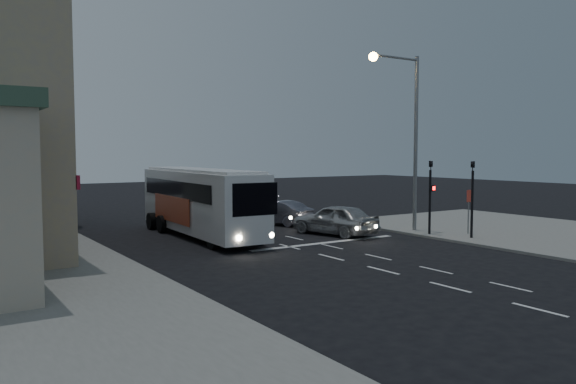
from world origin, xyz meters
TOP-DOWN VIEW (x-y plane):
  - ground at (0.00, 0.00)m, footprint 120.00×120.00m
  - road_markings at (1.29, 3.31)m, footprint 8.00×30.55m
  - tour_bus at (-2.00, 7.05)m, footprint 2.78×11.07m
  - car_suv at (3.96, 3.80)m, footprint 2.92×4.93m
  - car_sedan_a at (3.72, 8.85)m, footprint 2.74×4.48m
  - car_sedan_b at (4.49, 14.16)m, footprint 2.68×5.45m
  - traffic_signal_main at (7.60, 0.78)m, footprint 0.25×0.35m
  - traffic_signal_side at (8.30, -1.20)m, footprint 0.18×0.15m
  - regulatory_sign at (9.30, -0.24)m, footprint 0.45×0.12m
  - streetlight at (7.34, 2.20)m, footprint 3.32×0.44m
  - street_tree at (-8.21, 15.02)m, footprint 4.00×4.00m

SIDE VIEW (x-z plane):
  - ground at x=0.00m, z-range 0.00..0.00m
  - road_markings at x=1.29m, z-range 0.00..0.01m
  - car_sedan_a at x=3.72m, z-range 0.00..1.40m
  - car_sedan_b at x=4.49m, z-range 0.00..1.52m
  - car_suv at x=3.96m, z-range 0.00..1.57m
  - regulatory_sign at x=9.30m, z-range 0.50..2.70m
  - tour_bus at x=-2.00m, z-range 0.14..3.51m
  - traffic_signal_main at x=7.60m, z-range 0.37..4.47m
  - traffic_signal_side at x=8.30m, z-range 0.37..4.47m
  - street_tree at x=-8.21m, z-range 1.40..7.60m
  - streetlight at x=7.34m, z-range 1.23..10.23m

